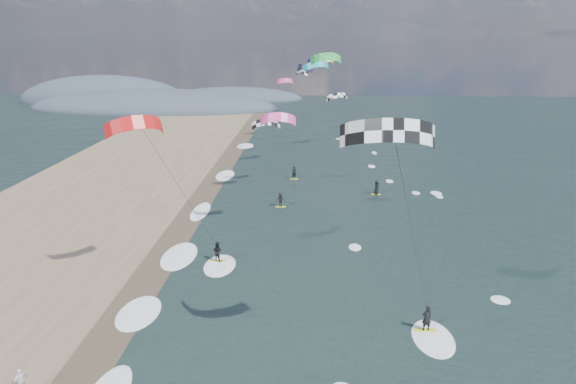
{
  "coord_description": "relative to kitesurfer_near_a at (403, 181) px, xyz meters",
  "views": [
    {
      "loc": [
        0.67,
        -22.38,
        18.35
      ],
      "look_at": [
        -1.0,
        12.0,
        7.0
      ],
      "focal_mm": 30.0,
      "sensor_mm": 36.0,
      "label": 1
    }
  ],
  "objects": [
    {
      "name": "wet_sand_strip",
      "position": [
        -17.09,
        10.12,
        -11.65
      ],
      "size": [
        3.0,
        240.0,
        0.0
      ],
      "primitive_type": "cube",
      "color": "#382D23",
      "rests_on": "ground"
    },
    {
      "name": "coastal_hills",
      "position": [
        -49.93,
        107.99,
        -11.65
      ],
      "size": [
        80.0,
        41.0,
        15.0
      ],
      "color": "#3D4756",
      "rests_on": "ground"
    },
    {
      "name": "kitesurfer_near_b",
      "position": [
        -14.52,
        10.01,
        -2.63
      ],
      "size": [
        7.12,
        9.05,
        13.91
      ],
      "color": "#C4D024",
      "rests_on": "ground"
    },
    {
      "name": "bg_kite_field",
      "position": [
        -4.66,
        53.2,
        0.47
      ],
      "size": [
        13.4,
        74.35,
        8.57
      ],
      "color": "gray",
      "rests_on": "ground"
    },
    {
      "name": "beach_walker",
      "position": [
        -19.69,
        -1.81,
        -10.91
      ],
      "size": [
        0.74,
        0.94,
        1.49
      ],
      "primitive_type": "imported",
      "rotation": [
        0.0,
        0.0,
        1.07
      ],
      "color": "white",
      "rests_on": "ground"
    },
    {
      "name": "ground",
      "position": [
        -5.09,
        0.12,
        -11.65
      ],
      "size": [
        260.0,
        260.0,
        0.0
      ],
      "primitive_type": "plane",
      "color": "black",
      "rests_on": "ground"
    },
    {
      "name": "kitesurfer_near_a",
      "position": [
        0.0,
        0.0,
        0.0
      ],
      "size": [
        7.77,
        8.28,
        15.29
      ],
      "color": "#C4D024",
      "rests_on": "ground"
    },
    {
      "name": "far_kitesurfers",
      "position": [
        -3.69,
        31.87,
        -10.79
      ],
      "size": [
        12.3,
        11.61,
        1.76
      ],
      "color": "#C4D024",
      "rests_on": "ground"
    },
    {
      "name": "shoreline_surf",
      "position": [
        -15.89,
        14.87,
        -11.65
      ],
      "size": [
        2.4,
        79.4,
        0.11
      ],
      "color": "white",
      "rests_on": "ground"
    }
  ]
}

